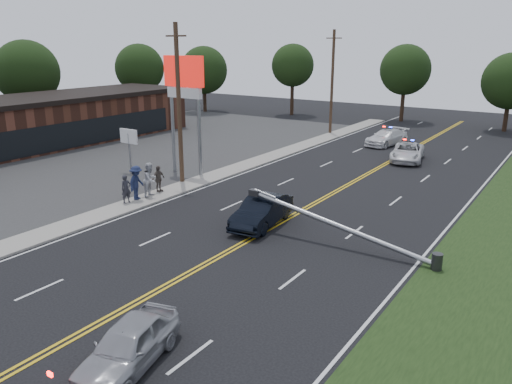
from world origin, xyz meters
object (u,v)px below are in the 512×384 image
Objects in this scene: emergency_a at (407,152)px; bystander_d at (158,179)px; utility_pole_far at (332,82)px; bystander_c at (137,183)px; utility_pole_mid at (179,105)px; bystander_a at (126,189)px; bystander_b at (150,179)px; pylon_sign at (184,87)px; small_sign at (129,140)px; crashed_sedan at (262,211)px; waiting_sedan at (128,345)px; emergency_b at (387,137)px; fallen_streetlight at (348,229)px.

emergency_a is 19.68m from bystander_d.
utility_pole_far is 2.05× the size of emergency_a.
utility_pole_mid is at bearing -9.95° from bystander_c.
bystander_b reaches higher than bystander_a.
pylon_sign reaches higher than bystander_d.
small_sign is at bearing 34.26° from bystander_c.
bystander_b reaches higher than crashed_sedan.
small_sign reaches higher than bystander_b.
small_sign is at bearing 180.00° from utility_pole_mid.
small_sign is 0.64× the size of emergency_a.
waiting_sedan is (3.11, -11.62, -0.08)m from crashed_sedan.
pylon_sign is at bearing 112.38° from waiting_sedan.
utility_pole_far reaches higher than emergency_a.
bystander_a is (0.45, -27.14, -4.16)m from utility_pole_far.
utility_pole_mid is 2.21× the size of crashed_sedan.
bystander_a is (0.45, -5.14, -4.16)m from utility_pole_mid.
crashed_sedan is 0.94× the size of emergency_b.
bystander_d is (1.71, -4.55, -5.07)m from pylon_sign.
utility_pole_far is 2.21× the size of crashed_sedan.
small_sign is 1.54× the size of bystander_b.
fallen_streetlight is at bearing -12.40° from small_sign.
waiting_sedan is 2.42× the size of bystander_d.
bystander_d is (-9.76, -17.08, 0.25)m from emergency_a.
bystander_d is (-0.04, 2.59, 0.01)m from bystander_a.
small_sign reaches higher than bystander_d.
utility_pole_far is 8.39m from emergency_b.
emergency_a is at bearing -40.69° from bystander_b.
bystander_d is at bearing 117.01° from waiting_sedan.
bystander_d is at bearing -80.77° from utility_pole_mid.
fallen_streetlight is 11.39m from waiting_sedan.
waiting_sedan is 16.18m from bystander_b.
small_sign is (-3.50, -2.00, -3.66)m from pylon_sign.
fallen_streetlight is 2.07× the size of crashed_sedan.
emergency_b is at bearing 83.55° from waiting_sedan.
bystander_b is at bearing -28.58° from bystander_c.
bystander_b is (0.67, -25.46, -3.96)m from utility_pole_far.
emergency_b is at bearing 112.76° from emergency_a.
bystander_b is at bearing -32.33° from small_sign.
bystander_c is (-8.14, -0.72, 0.37)m from crashed_sedan.
emergency_b is 2.39× the size of bystander_b.
bystander_d reaches higher than emergency_a.
bystander_a is 0.80m from bystander_c.
bystander_b is 0.92m from bystander_c.
crashed_sedan is (-4.77, 0.36, -0.17)m from fallen_streetlight.
pylon_sign is at bearing 29.74° from small_sign.
utility_pole_far reaches higher than bystander_a.
crashed_sedan is 2.82× the size of bystander_a.
small_sign reaches higher than waiting_sedan.
bystander_b is at bearing -162.92° from bystander_d.
pylon_sign is 16.66m from fallen_streetlight.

